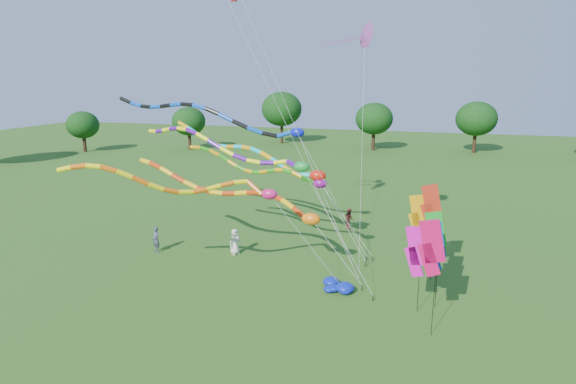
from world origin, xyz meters
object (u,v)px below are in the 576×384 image
(tube_kite_red, at_px, (245,196))
(person_c, at_px, (349,219))
(tube_kite_orange, at_px, (196,185))
(person_b, at_px, (156,240))
(blue_nylon_heap, at_px, (339,285))
(person_a, at_px, (235,242))

(tube_kite_red, distance_m, person_c, 10.03)
(tube_kite_orange, bearing_deg, person_b, 115.38)
(blue_nylon_heap, distance_m, person_a, 7.78)
(blue_nylon_heap, height_order, person_c, person_c)
(person_c, bearing_deg, tube_kite_red, 117.87)
(tube_kite_red, height_order, person_b, tube_kite_red)
(tube_kite_orange, distance_m, person_b, 8.88)
(blue_nylon_heap, xyz_separation_m, person_c, (-1.23, 10.12, 0.55))
(tube_kite_red, bearing_deg, tube_kite_orange, -82.55)
(person_a, bearing_deg, tube_kite_orange, -136.19)
(blue_nylon_heap, relative_size, person_a, 1.03)
(person_b, bearing_deg, person_c, 64.53)
(person_a, bearing_deg, tube_kite_red, -98.66)
(blue_nylon_heap, height_order, person_a, person_a)
(person_b, distance_m, person_c, 13.42)
(person_b, bearing_deg, person_a, 40.07)
(tube_kite_orange, relative_size, person_b, 7.29)
(blue_nylon_heap, xyz_separation_m, person_a, (-7.10, 3.12, 0.58))
(tube_kite_orange, xyz_separation_m, blue_nylon_heap, (6.41, 2.88, -5.47))
(blue_nylon_heap, bearing_deg, person_c, 96.93)
(tube_kite_red, xyz_separation_m, person_c, (4.66, 8.24, -3.30))
(blue_nylon_heap, relative_size, person_b, 1.02)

